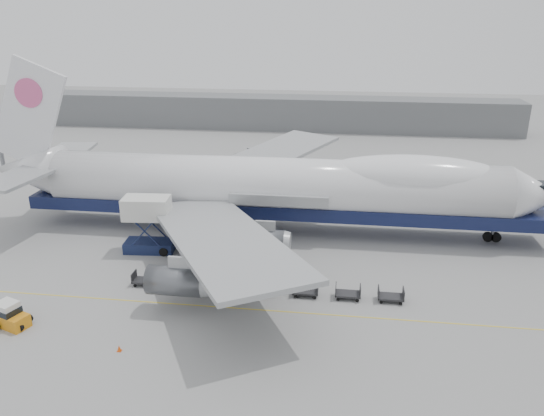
# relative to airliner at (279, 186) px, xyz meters

# --- Properties ---
(ground) EXTENTS (260.00, 260.00, 0.00)m
(ground) POSITION_rel_airliner_xyz_m (-0.64, -12.00, -5.62)
(ground) COLOR gray
(ground) RESTS_ON ground
(apron_line) EXTENTS (60.00, 0.15, 0.01)m
(apron_line) POSITION_rel_airliner_xyz_m (-0.64, -18.00, -5.62)
(apron_line) COLOR gold
(apron_line) RESTS_ON ground
(hangar) EXTENTS (110.00, 8.00, 7.00)m
(hangar) POSITION_rel_airliner_xyz_m (-10.64, 58.00, -2.12)
(hangar) COLOR slate
(hangar) RESTS_ON ground
(airliner) EXTENTS (67.00, 55.30, 19.98)m
(airliner) POSITION_rel_airliner_xyz_m (0.00, 0.00, 0.00)
(airliner) COLOR white
(airliner) RESTS_ON ground
(catering_truck) EXTENTS (5.46, 3.98, 6.16)m
(catering_truck) POSITION_rel_airliner_xyz_m (-13.25, -7.48, -2.17)
(catering_truck) COLOR #172045
(catering_truck) RESTS_ON ground
(baggage_tug) EXTENTS (3.28, 2.47, 2.13)m
(baggage_tug) POSITION_rel_airliner_xyz_m (-19.65, -23.15, -4.68)
(baggage_tug) COLOR orange
(baggage_tug) RESTS_ON ground
(traffic_cone) EXTENTS (0.35, 0.35, 0.51)m
(traffic_cone) POSITION_rel_airliner_xyz_m (-9.33, -25.34, -5.38)
(traffic_cone) COLOR #D5460B
(traffic_cone) RESTS_ON ground
(dolly_0) EXTENTS (2.30, 1.35, 1.30)m
(dolly_0) POSITION_rel_airliner_xyz_m (-11.03, -14.96, -5.09)
(dolly_0) COLOR #2D2D30
(dolly_0) RESTS_ON ground
(dolly_1) EXTENTS (2.30, 1.35, 1.30)m
(dolly_1) POSITION_rel_airliner_xyz_m (-7.19, -14.96, -5.09)
(dolly_1) COLOR #2D2D30
(dolly_1) RESTS_ON ground
(dolly_2) EXTENTS (2.30, 1.35, 1.30)m
(dolly_2) POSITION_rel_airliner_xyz_m (-3.36, -14.96, -5.09)
(dolly_2) COLOR #2D2D30
(dolly_2) RESTS_ON ground
(dolly_3) EXTENTS (2.30, 1.35, 1.30)m
(dolly_3) POSITION_rel_airliner_xyz_m (0.47, -14.96, -5.09)
(dolly_3) COLOR #2D2D30
(dolly_3) RESTS_ON ground
(dolly_4) EXTENTS (2.30, 1.35, 1.30)m
(dolly_4) POSITION_rel_airliner_xyz_m (4.31, -14.96, -5.09)
(dolly_4) COLOR #2D2D30
(dolly_4) RESTS_ON ground
(dolly_5) EXTENTS (2.30, 1.35, 1.30)m
(dolly_5) POSITION_rel_airliner_xyz_m (8.14, -14.96, -5.09)
(dolly_5) COLOR #2D2D30
(dolly_5) RESTS_ON ground
(dolly_6) EXTENTS (2.30, 1.35, 1.30)m
(dolly_6) POSITION_rel_airliner_xyz_m (11.97, -14.96, -5.09)
(dolly_6) COLOR #2D2D30
(dolly_6) RESTS_ON ground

